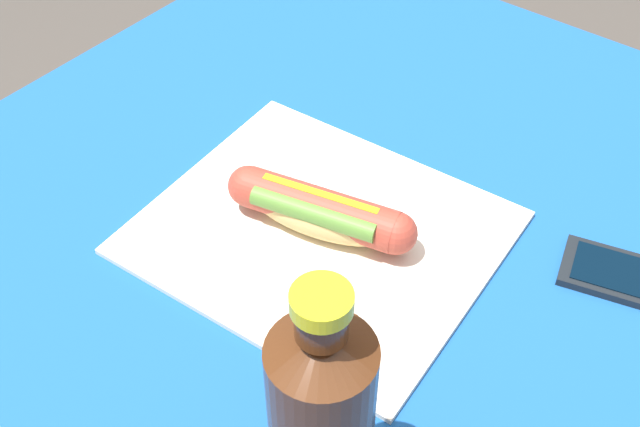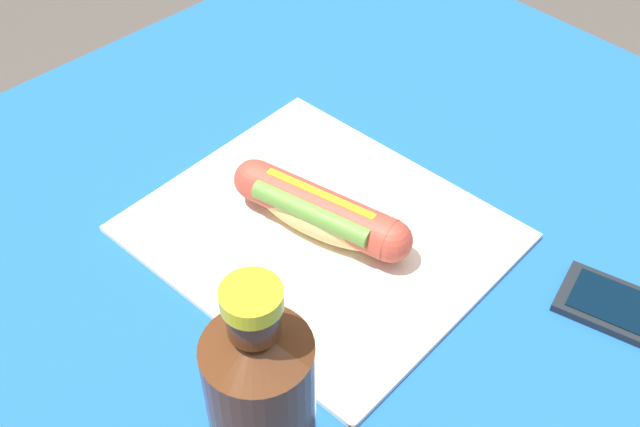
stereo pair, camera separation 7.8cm
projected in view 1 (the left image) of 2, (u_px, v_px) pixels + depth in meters
The scene contains 5 objects.
dining_table at pixel (368, 319), 0.92m from camera, with size 0.96×0.95×0.78m.
paper_wrapper at pixel (320, 232), 0.80m from camera, with size 0.34×0.29×0.01m, color silver.
hot_dog at pixel (320, 211), 0.78m from camera, with size 0.20×0.08×0.05m.
cell_phone at pixel (632, 279), 0.76m from camera, with size 0.14×0.10×0.01m.
soda_bottle at pixel (321, 423), 0.53m from camera, with size 0.07×0.07×0.24m.
Camera 1 is at (-0.30, 0.48, 1.36)m, focal length 44.92 mm.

